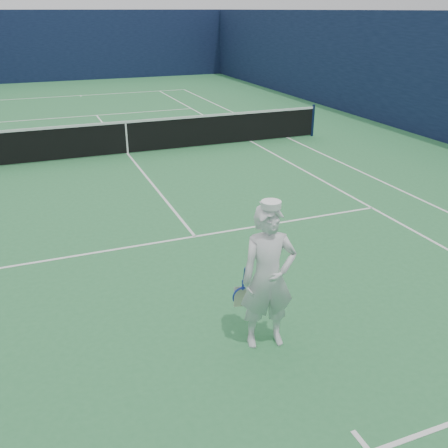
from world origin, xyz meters
name	(u,v)px	position (x,y,z in m)	size (l,w,h in m)	color
ground	(128,154)	(0.00, 0.00, 0.00)	(80.00, 80.00, 0.00)	#2C7540
court_markings	(128,154)	(0.00, 0.00, 0.00)	(11.03, 23.83, 0.01)	white
windscreen_fence	(123,86)	(0.00, 0.00, 2.00)	(20.12, 36.12, 4.00)	#0E1735
tennis_net	(126,136)	(0.00, 0.00, 0.55)	(12.88, 0.09, 1.07)	#141E4C
tennis_player	(268,278)	(-0.18, -9.88, 0.97)	(0.78, 0.60, 1.98)	white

